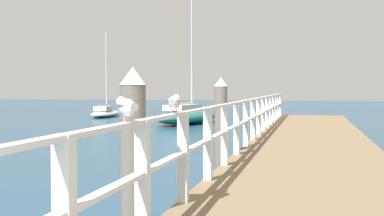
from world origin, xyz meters
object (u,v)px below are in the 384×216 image
Objects in this scene: seagull_foreground at (127,106)px; seagull_background at (174,102)px; boat_3 at (105,112)px; dock_piling_far at (221,126)px; dock_piling_near at (133,164)px; boat_5 at (189,115)px.

seagull_foreground is 0.86× the size of seagull_background.
boat_3 reaches higher than seagull_foreground.
dock_piling_far is 7.14m from seagull_foreground.
dock_piling_near and dock_piling_far have the same top height.
dock_piling_far is at bearing 56.78° from seagull_foreground.
boat_5 reaches higher than boat_3.
seagull_background is 29.92m from boat_3.
seagull_foreground is 24.12m from boat_5.
seagull_foreground is 0.05× the size of boat_5.
dock_piling_near is 4.51× the size of seagull_background.
dock_piling_far is at bearing -69.95° from boat_3.
seagull_background is (0.00, 1.60, 0.00)m from seagull_foreground.
boat_5 is (6.94, -5.47, 0.15)m from boat_3.
dock_piling_near is 0.24× the size of boat_5.
dock_piling_near is at bearing -75.09° from boat_3.
dock_piling_far is at bearing 90.00° from dock_piling_near.
boat_5 is at bearing -45.71° from boat_3.
seagull_foreground is at bearing -75.34° from boat_3.
boat_5 is (-4.49, 22.32, -0.64)m from dock_piling_near.
boat_5 is at bearing 101.38° from dock_piling_near.
dock_piling_near reaches higher than seagull_background.
dock_piling_far is 0.38× the size of boat_3.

